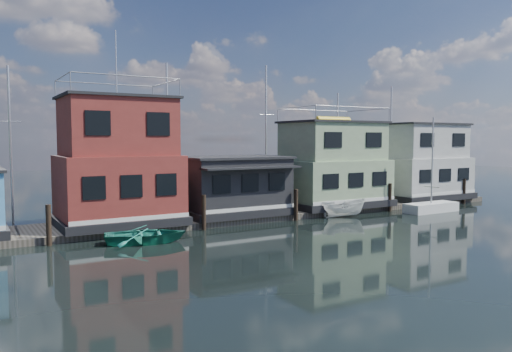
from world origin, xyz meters
TOP-DOWN VIEW (x-y plane):
  - ground at (0.00, 0.00)m, footprint 160.00×160.00m
  - dock at (0.00, 12.00)m, footprint 48.00×5.00m
  - houseboat_red at (-8.50, 12.00)m, footprint 7.40×5.90m
  - houseboat_dark at (-0.50, 11.98)m, footprint 7.40×6.10m
  - houseboat_green at (8.50, 12.00)m, footprint 8.40×5.90m
  - houseboat_white at (18.50, 12.00)m, footprint 8.40×5.90m
  - pilings at (-0.33, 9.20)m, footprint 42.28×0.28m
  - background_masts at (4.76, 18.00)m, footprint 36.40×0.16m
  - day_sailer at (14.44, 7.23)m, footprint 4.65×1.55m
  - motorboat at (6.88, 8.75)m, footprint 3.64×2.24m
  - dinghy_teal at (-8.35, 7.25)m, footprint 5.05×4.16m

SIDE VIEW (x-z plane):
  - ground at x=0.00m, z-range 0.00..0.00m
  - dock at x=0.00m, z-range 0.00..0.40m
  - day_sailer at x=14.44m, z-range -3.24..4.09m
  - dinghy_teal at x=-8.35m, z-range 0.00..0.91m
  - motorboat at x=6.88m, z-range 0.00..1.32m
  - pilings at x=-0.33m, z-range 0.00..2.20m
  - houseboat_dark at x=-0.50m, z-range 0.39..4.45m
  - houseboat_white at x=18.50m, z-range 0.21..6.87m
  - houseboat_green at x=8.50m, z-range 0.03..7.06m
  - houseboat_red at x=-8.50m, z-range -1.83..10.03m
  - background_masts at x=4.76m, z-range -0.45..11.55m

